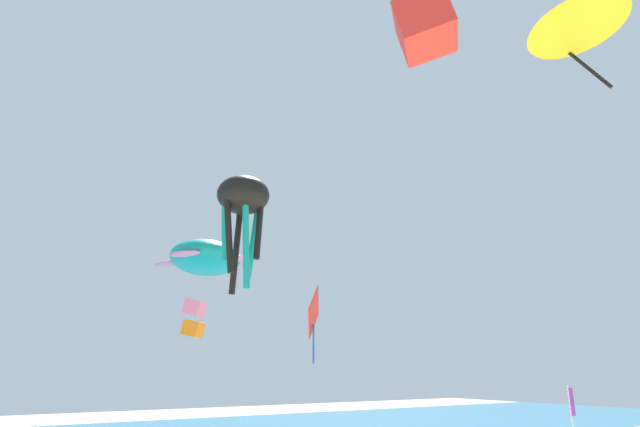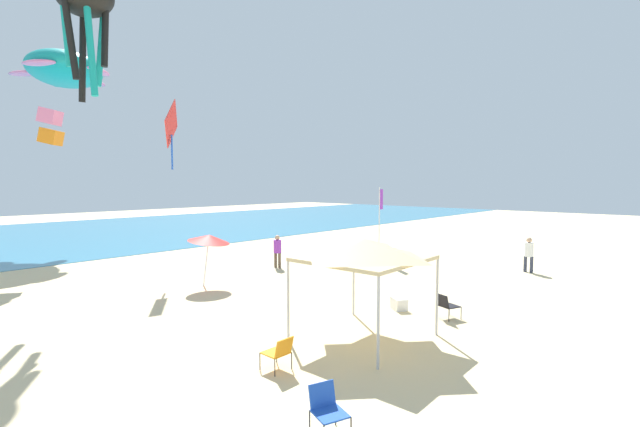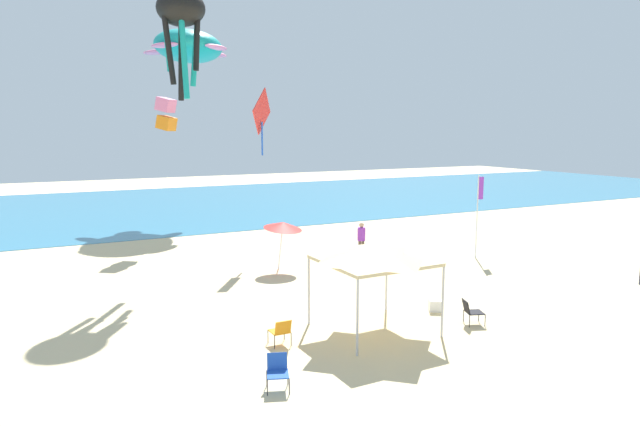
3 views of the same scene
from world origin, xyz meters
name	(u,v)px [view 3 (image 3 of 3)]	position (x,y,z in m)	size (l,w,h in m)	color
ground	(374,321)	(0.00, 0.00, -0.05)	(120.00, 120.00, 0.10)	beige
ocean_strip	(169,205)	(0.00, 31.77, 0.01)	(120.00, 28.42, 0.02)	teal
canopy_tent	(374,253)	(-0.58, -0.84, 2.48)	(3.18, 3.08, 2.79)	#B7B7BC
beach_umbrella	(283,226)	(-0.06, 7.54, 2.02)	(1.76, 1.75, 2.34)	silver
folding_chair_left_of_tent	(278,369)	(-4.80, -3.16, 0.47)	(0.70, 0.76, 0.82)	black
folding_chair_near_cooler	(471,310)	(2.52, -1.81, 0.47)	(0.77, 0.70, 0.82)	black
folding_chair_right_of_tent	(281,330)	(-3.67, -0.71, 0.47)	(0.55, 0.63, 0.82)	black
cooler_box	(435,304)	(2.40, -0.13, 0.20)	(0.68, 0.74, 0.40)	white
banner_flag	(478,208)	(9.39, 5.46, 2.45)	(0.36, 0.06, 4.09)	silver
person_kite_handler	(361,236)	(4.56, 8.42, 0.98)	(0.40, 0.45, 1.67)	brown
kite_box_pink	(166,114)	(-3.14, 16.50, 7.11)	(1.24, 1.25, 1.87)	pink
kite_turtle_teal	(188,47)	(0.38, 25.27, 12.01)	(6.62, 7.45, 2.52)	teal
kite_octopus_black	(181,14)	(-3.65, 10.14, 11.20)	(2.10, 2.10, 4.67)	black
kite_diamond_red	(262,114)	(0.49, 11.37, 7.03)	(1.61, 1.76, 3.34)	red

